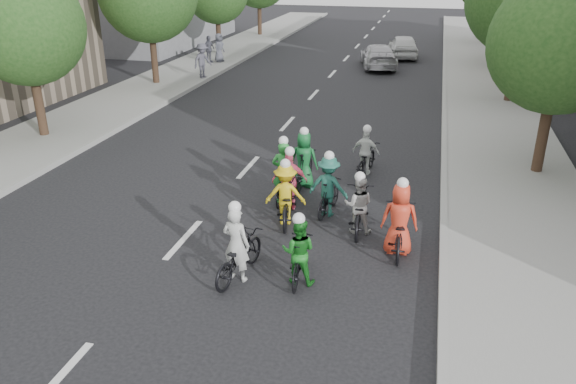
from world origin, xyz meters
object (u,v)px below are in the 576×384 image
at_px(cyclist_5, 284,179).
at_px(spectator_0, 202,61).
at_px(cyclist_7, 328,190).
at_px(follow_car_lead, 378,56).
at_px(spectator_1, 209,49).
at_px(cyclist_3, 290,186).
at_px(follow_car_trail, 403,46).
at_px(cyclist_2, 286,199).
at_px(cyclist_4, 399,226).
at_px(cyclist_8, 366,157).
at_px(spectator_2, 219,48).
at_px(cyclist_0, 238,253).
at_px(cyclist_9, 304,164).
at_px(cyclist_6, 359,209).
at_px(cyclist_1, 299,255).

bearing_deg(cyclist_5, spectator_0, -59.50).
height_order(cyclist_7, follow_car_lead, cyclist_7).
relative_size(cyclist_7, spectator_1, 1.13).
xyz_separation_m(cyclist_3, follow_car_trail, (1.39, 23.89, 0.07)).
distance_m(cyclist_2, cyclist_4, 2.99).
height_order(follow_car_trail, spectator_0, spectator_0).
bearing_deg(cyclist_8, cyclist_7, 89.47).
height_order(follow_car_lead, spectator_2, spectator_2).
bearing_deg(spectator_2, follow_car_trail, -52.77).
height_order(cyclist_3, follow_car_trail, cyclist_3).
distance_m(cyclist_2, spectator_1, 21.49).
relative_size(cyclist_0, cyclist_9, 1.08).
distance_m(cyclist_0, cyclist_3, 3.65).
bearing_deg(spectator_2, cyclist_6, -139.22).
relative_size(cyclist_2, follow_car_lead, 0.45).
bearing_deg(spectator_2, follow_car_lead, -70.69).
relative_size(cyclist_0, spectator_1, 1.24).
height_order(cyclist_8, follow_car_lead, cyclist_8).
distance_m(cyclist_2, cyclist_7, 1.18).
distance_m(cyclist_0, spectator_1, 23.90).
bearing_deg(spectator_2, cyclist_0, -146.92).
height_order(cyclist_8, spectator_0, spectator_0).
relative_size(cyclist_2, spectator_0, 1.15).
distance_m(cyclist_9, spectator_1, 19.32).
bearing_deg(cyclist_2, cyclist_6, 168.60).
distance_m(cyclist_1, follow_car_trail, 27.35).
bearing_deg(cyclist_6, spectator_0, -60.07).
bearing_deg(cyclist_6, spectator_2, -64.87).
bearing_deg(cyclist_9, follow_car_lead, -88.60).
relative_size(cyclist_2, cyclist_3, 1.18).
bearing_deg(cyclist_3, cyclist_5, -64.06).
xyz_separation_m(cyclist_0, cyclist_3, (0.20, 3.65, 0.06)).
height_order(cyclist_0, cyclist_2, cyclist_0).
xyz_separation_m(cyclist_1, cyclist_3, (-1.07, 3.46, 0.04)).
bearing_deg(cyclist_8, cyclist_9, 51.65).
height_order(cyclist_9, follow_car_trail, cyclist_9).
height_order(cyclist_7, cyclist_9, cyclist_9).
relative_size(cyclist_2, cyclist_6, 1.05).
relative_size(cyclist_0, follow_car_trail, 0.47).
xyz_separation_m(cyclist_1, cyclist_7, (-0.01, 3.32, 0.08)).
relative_size(cyclist_4, cyclist_8, 1.11).
xyz_separation_m(cyclist_4, follow_car_trail, (-1.59, 25.57, 0.07)).
height_order(cyclist_3, cyclist_9, cyclist_9).
xyz_separation_m(cyclist_8, spectator_0, (-9.98, 11.21, 0.50)).
height_order(cyclist_5, follow_car_trail, cyclist_5).
bearing_deg(follow_car_lead, spectator_2, -3.90).
bearing_deg(cyclist_3, cyclist_6, 145.07).
bearing_deg(spectator_1, spectator_0, -141.44).
relative_size(cyclist_4, cyclist_6, 1.00).
relative_size(cyclist_6, spectator_2, 1.18).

